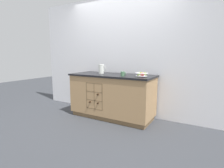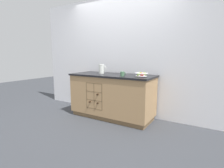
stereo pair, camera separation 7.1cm
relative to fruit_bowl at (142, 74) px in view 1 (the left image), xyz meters
name	(u,v)px [view 1 (the left image)]	position (x,y,z in m)	size (l,w,h in m)	color
ground_plane	(112,117)	(-0.66, 0.06, -0.95)	(14.00, 14.00, 0.00)	#383A3F
back_wall	(121,56)	(-0.66, 0.46, 0.33)	(4.40, 0.06, 2.55)	white
kitchen_island	(112,96)	(-0.66, 0.06, -0.49)	(1.74, 0.73, 0.90)	brown
fruit_bowl	(142,74)	(0.00, 0.00, 0.00)	(0.24, 0.24, 0.08)	silver
white_pitcher	(101,69)	(-0.95, 0.11, 0.06)	(0.19, 0.12, 0.19)	silver
ceramic_mug	(123,74)	(-0.34, -0.09, 0.00)	(0.11, 0.08, 0.08)	#4C7A56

